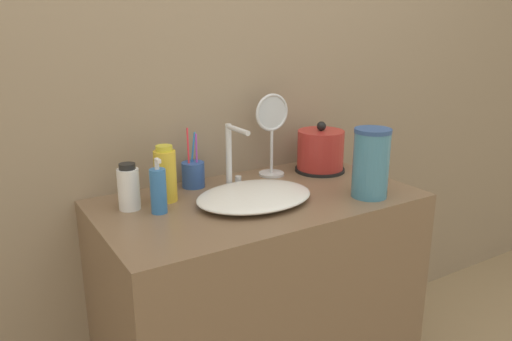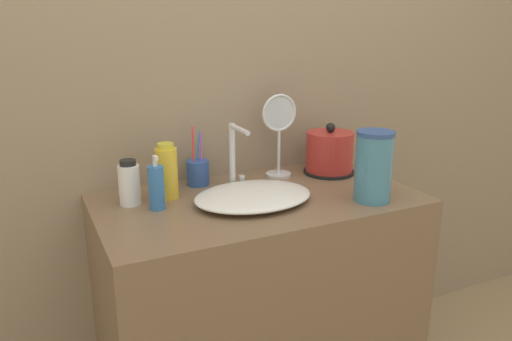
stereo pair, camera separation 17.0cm
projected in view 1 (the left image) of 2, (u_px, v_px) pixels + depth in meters
The scene contains 11 objects.
wall_back at pixel (214, 67), 1.87m from camera, with size 6.00×0.04×2.60m.
vanity_counter at pixel (259, 308), 1.86m from camera, with size 1.11×0.61×0.88m.
sink_basin at pixel (254, 196), 1.68m from camera, with size 0.41×0.31×0.05m.
faucet at pixel (232, 154), 1.78m from camera, with size 0.06×0.15×0.24m.
electric_kettle at pixel (320, 152), 2.02m from camera, with size 0.20×0.20×0.21m.
toothbrush_cup at pixel (193, 174), 1.83m from camera, with size 0.08×0.08×0.22m.
lotion_bottle at pixel (158, 191), 1.57m from camera, with size 0.05×0.05×0.18m.
shampoo_bottle at pixel (129, 188), 1.61m from camera, with size 0.07×0.07×0.15m.
mouthwash_bottle at pixel (165, 175), 1.68m from camera, with size 0.07×0.07×0.19m.
vanity_mirror at pixel (272, 129), 1.93m from camera, with size 0.15×0.10×0.32m.
water_pitcher at pixel (371, 163), 1.71m from camera, with size 0.13×0.13×0.24m.
Camera 1 is at (-0.86, -1.08, 1.46)m, focal length 35.00 mm.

